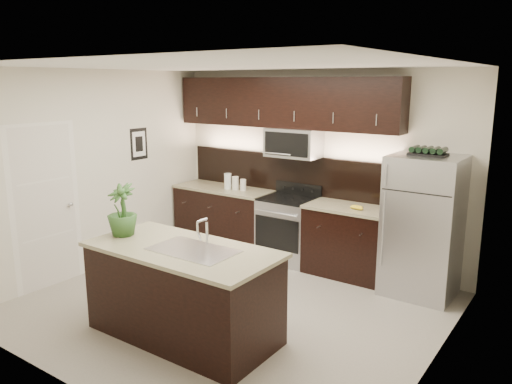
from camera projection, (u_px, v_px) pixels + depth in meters
ground at (230, 306)px, 5.76m from camera, size 4.50×4.50×0.00m
room_walls at (218, 161)px, 5.42m from camera, size 4.52×4.02×2.71m
counter_run at (276, 227)px, 7.26m from camera, size 3.51×0.65×0.94m
upper_fixtures at (284, 111)px, 7.01m from camera, size 3.49×0.40×1.66m
island at (183, 292)px, 5.00m from camera, size 1.96×0.96×0.94m
sink_faucet at (194, 249)px, 4.82m from camera, size 0.84×0.50×0.28m
refrigerator at (423, 226)px, 5.95m from camera, size 0.82×0.74×1.70m
wine_rack at (428, 152)px, 5.76m from camera, size 0.42×0.26×0.10m
plant at (122, 210)px, 5.24m from camera, size 0.34×0.34×0.55m
canisters at (234, 183)px, 7.53m from camera, size 0.36×0.14×0.24m
french_press at (385, 205)px, 6.19m from camera, size 0.10×0.10×0.28m
bananas at (354, 207)px, 6.40m from camera, size 0.19×0.16×0.05m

